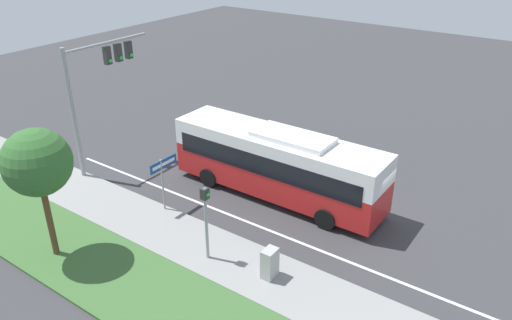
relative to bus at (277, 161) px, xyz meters
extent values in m
plane|color=#38383A|center=(0.94, -4.26, -1.82)|extent=(80.00, 80.00, 0.00)
cube|color=gray|center=(-5.26, -4.26, -1.76)|extent=(2.80, 80.00, 0.12)
cube|color=silver|center=(-2.66, -4.26, -1.81)|extent=(0.14, 30.00, 0.01)
cube|color=red|center=(0.00, 0.01, -0.71)|extent=(2.42, 10.36, 1.51)
cube|color=white|center=(0.00, 0.01, 0.67)|extent=(2.42, 10.36, 1.24)
cube|color=black|center=(0.00, 0.01, 0.24)|extent=(2.46, 9.53, 0.94)
cube|color=white|center=(0.00, -0.76, 1.41)|extent=(1.69, 3.63, 0.24)
cylinder|color=black|center=(-1.16, 3.22, -1.34)|extent=(0.28, 0.96, 0.96)
cylinder|color=black|center=(1.16, 3.22, -1.34)|extent=(0.28, 0.96, 0.96)
cylinder|color=black|center=(-1.16, -3.20, -1.34)|extent=(0.28, 0.96, 0.96)
cylinder|color=black|center=(1.16, -3.20, -1.34)|extent=(0.28, 0.96, 0.96)
cylinder|color=#939399|center=(-4.11, 9.06, 1.50)|extent=(0.20, 0.20, 6.64)
cylinder|color=#939399|center=(-1.60, 9.06, 4.57)|extent=(5.01, 0.14, 0.14)
cube|color=#2D2D2D|center=(-1.66, 9.06, 3.95)|extent=(0.32, 0.28, 0.90)
sphere|color=#1ED838|center=(-1.66, 8.88, 3.70)|extent=(0.18, 0.18, 0.18)
cube|color=#2D2D2D|center=(-0.97, 9.06, 3.95)|extent=(0.32, 0.28, 0.90)
sphere|color=#1ED838|center=(-0.97, 8.88, 3.70)|extent=(0.18, 0.18, 0.18)
cube|color=#2D2D2D|center=(-0.29, 9.06, 3.95)|extent=(0.32, 0.28, 0.90)
sphere|color=#1ED838|center=(-0.29, 8.88, 3.70)|extent=(0.18, 0.18, 0.18)
cylinder|color=#939399|center=(-5.68, -0.50, -0.22)|extent=(0.12, 0.12, 3.20)
cube|color=#2D2D2D|center=(-5.68, -0.50, 1.16)|extent=(0.28, 0.24, 0.44)
sphere|color=#1ED838|center=(-5.68, -0.65, 1.16)|extent=(0.14, 0.14, 0.14)
cylinder|color=#939399|center=(-4.07, 3.39, -0.53)|extent=(0.08, 0.08, 2.58)
cube|color=#19478C|center=(-3.91, 3.39, 0.50)|extent=(1.58, 0.03, 0.43)
cube|color=white|center=(-3.91, 3.37, 0.50)|extent=(1.34, 0.01, 0.15)
cube|color=#A8A8A3|center=(-5.25, -3.08, -1.11)|extent=(0.62, 0.44, 1.18)
cylinder|color=brown|center=(-8.88, 4.58, -0.10)|extent=(0.24, 0.24, 3.24)
sphere|color=#33662D|center=(-8.88, 4.58, 2.28)|extent=(2.51, 2.51, 2.51)
camera|label=1|loc=(-17.41, -11.01, 10.30)|focal=35.00mm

